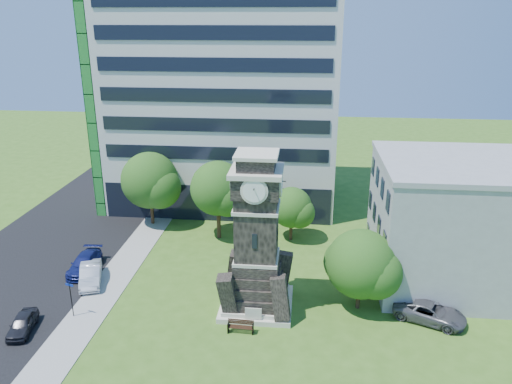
# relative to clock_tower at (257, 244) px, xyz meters

# --- Properties ---
(ground) EXTENTS (160.00, 160.00, 0.00)m
(ground) POSITION_rel_clock_tower_xyz_m (-3.00, -2.00, -5.28)
(ground) COLOR #385E1B
(ground) RESTS_ON ground
(sidewalk) EXTENTS (3.00, 70.00, 0.06)m
(sidewalk) POSITION_rel_clock_tower_xyz_m (-12.50, 3.00, -5.25)
(sidewalk) COLOR gray
(sidewalk) RESTS_ON ground
(street) EXTENTS (14.00, 80.00, 0.02)m
(street) POSITION_rel_clock_tower_xyz_m (-21.00, 3.00, -5.27)
(street) COLOR black
(street) RESTS_ON ground
(clock_tower) EXTENTS (5.40, 5.40, 12.22)m
(clock_tower) POSITION_rel_clock_tower_xyz_m (0.00, 0.00, 0.00)
(clock_tower) COLOR beige
(clock_tower) RESTS_ON ground
(office_tall) EXTENTS (26.20, 15.11, 28.60)m
(office_tall) POSITION_rel_clock_tower_xyz_m (-6.20, 23.84, 8.94)
(office_tall) COLOR silver
(office_tall) RESTS_ON ground
(office_low) EXTENTS (15.20, 12.20, 10.40)m
(office_low) POSITION_rel_clock_tower_xyz_m (16.97, 6.00, -0.07)
(office_low) COLOR #9DA0A2
(office_low) RESTS_ON ground
(car_street_south) EXTENTS (2.12, 3.81, 1.23)m
(car_street_south) POSITION_rel_clock_tower_xyz_m (-16.15, -4.92, -4.67)
(car_street_south) COLOR black
(car_street_south) RESTS_ON ground
(car_street_mid) EXTENTS (3.07, 4.88, 1.52)m
(car_street_mid) POSITION_rel_clock_tower_xyz_m (-14.17, 2.16, -4.52)
(car_street_mid) COLOR #B3B6BB
(car_street_mid) RESTS_ON ground
(car_street_north) EXTENTS (2.29, 5.01, 1.42)m
(car_street_north) POSITION_rel_clock_tower_xyz_m (-15.54, 4.11, -4.57)
(car_street_north) COLOR #131A55
(car_street_north) RESTS_ON ground
(car_east_lot) EXTENTS (5.66, 4.23, 1.43)m
(car_east_lot) POSITION_rel_clock_tower_xyz_m (12.79, -0.70, -4.57)
(car_east_lot) COLOR #525257
(car_east_lot) RESTS_ON ground
(park_bench) EXTENTS (1.86, 0.50, 0.96)m
(park_bench) POSITION_rel_clock_tower_xyz_m (-0.78, -3.48, -4.77)
(park_bench) COLOR black
(park_bench) RESTS_ON ground
(street_sign) EXTENTS (0.68, 0.07, 2.84)m
(street_sign) POSITION_rel_clock_tower_xyz_m (-13.43, -2.80, -3.50)
(street_sign) COLOR black
(street_sign) RESTS_ON ground
(tree_nw) EXTENTS (6.55, 5.95, 7.89)m
(tree_nw) POSITION_rel_clock_tower_xyz_m (-12.65, 14.96, -0.56)
(tree_nw) COLOR #332114
(tree_nw) RESTS_ON ground
(tree_nc) EXTENTS (5.92, 5.39, 7.97)m
(tree_nc) POSITION_rel_clock_tower_xyz_m (-4.95, 12.15, -0.22)
(tree_nc) COLOR #332114
(tree_nc) RESTS_ON ground
(tree_ne) EXTENTS (4.44, 4.04, 5.46)m
(tree_ne) POSITION_rel_clock_tower_xyz_m (2.24, 12.42, -1.98)
(tree_ne) COLOR #332114
(tree_ne) RESTS_ON ground
(tree_east) EXTENTS (5.74, 5.22, 6.37)m
(tree_east) POSITION_rel_clock_tower_xyz_m (7.81, 0.55, -1.67)
(tree_east) COLOR #332114
(tree_east) RESTS_ON ground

